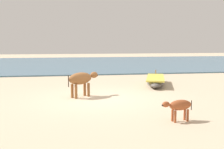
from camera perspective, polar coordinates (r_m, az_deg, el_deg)
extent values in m
plane|color=beige|center=(10.44, -2.70, -4.94)|extent=(80.00, 80.00, 0.00)
cube|color=slate|center=(27.53, -7.10, 2.29)|extent=(60.00, 20.00, 0.08)
ellipsoid|color=#5B5651|center=(13.78, 8.83, -1.34)|extent=(1.82, 3.30, 0.40)
cube|color=#EAD84C|center=(13.76, 8.84, -0.63)|extent=(1.68, 2.93, 0.07)
cube|color=olive|center=(14.00, 8.85, -0.75)|extent=(0.70, 0.34, 0.04)
cylinder|color=olive|center=(15.21, 8.89, 0.55)|extent=(0.06, 0.06, 0.20)
ellipsoid|color=brown|center=(10.67, -6.47, -0.80)|extent=(1.10, 0.96, 0.46)
ellipsoid|color=brown|center=(11.11, -3.69, -0.08)|extent=(0.40, 0.37, 0.25)
sphere|color=#2D2119|center=(11.22, -3.10, -0.16)|extent=(0.13, 0.13, 0.10)
cylinder|color=brown|center=(11.02, -5.58, -2.96)|extent=(0.10, 0.10, 0.52)
cylinder|color=brown|center=(10.85, -4.80, -3.11)|extent=(0.10, 0.10, 0.52)
cylinder|color=brown|center=(10.64, -8.11, -3.34)|extent=(0.10, 0.10, 0.52)
cylinder|color=brown|center=(10.46, -7.34, -3.49)|extent=(0.10, 0.10, 0.52)
cylinder|color=#2D2119|center=(10.34, -8.85, -1.34)|extent=(0.03, 0.03, 0.43)
ellipsoid|color=#9E4C28|center=(7.63, 13.74, -6.06)|extent=(0.67, 0.35, 0.28)
ellipsoid|color=#9E4C28|center=(7.41, 10.93, -5.99)|extent=(0.23, 0.16, 0.15)
sphere|color=#2D2119|center=(7.37, 10.28, -6.19)|extent=(0.07, 0.07, 0.06)
cylinder|color=#9E4C28|center=(7.55, 12.74, -8.36)|extent=(0.06, 0.06, 0.32)
cylinder|color=#9E4C28|center=(7.66, 12.20, -8.12)|extent=(0.06, 0.06, 0.32)
cylinder|color=#9E4C28|center=(7.74, 15.14, -8.05)|extent=(0.06, 0.06, 0.32)
cylinder|color=#9E4C28|center=(7.85, 14.58, -7.82)|extent=(0.06, 0.06, 0.32)
cylinder|color=#2D2119|center=(7.82, 15.86, -6.04)|extent=(0.02, 0.02, 0.26)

